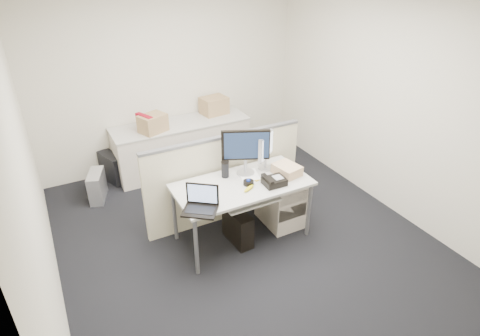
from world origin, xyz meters
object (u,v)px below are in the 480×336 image
desk (242,189)px  laptop (199,201)px  monitor_main (246,152)px  desk_phone (274,181)px

desk → laptop: (-0.62, -0.28, 0.19)m
desk → monitor_main: monitor_main is taller
laptop → desk: bearing=61.3°
laptop → monitor_main: bearing=68.2°
desk → laptop: 0.71m
laptop → desk_phone: bearing=43.2°
desk_phone → laptop: bearing=-171.6°
monitor_main → desk_phone: bearing=-41.7°
desk → desk_phone: size_ratio=6.34×
monitor_main → laptop: bearing=-124.7°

